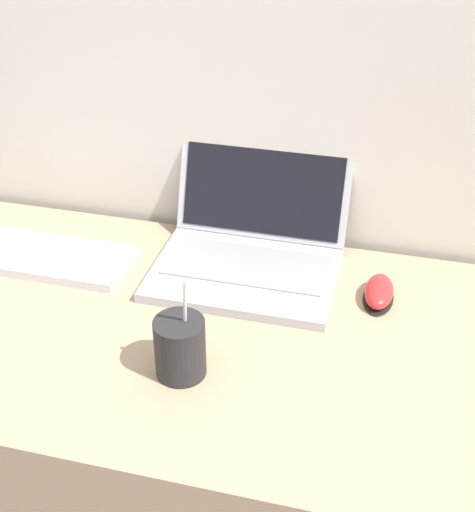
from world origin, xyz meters
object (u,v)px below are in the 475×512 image
at_px(drink_cup, 180,346).
at_px(external_keyboard, 39,256).
at_px(computer_mouse, 379,292).
at_px(laptop, 251,241).

distance_m(drink_cup, external_keyboard, 0.47).
bearing_deg(computer_mouse, external_keyboard, -177.04).
distance_m(laptop, computer_mouse, 0.28).
bearing_deg(drink_cup, laptop, 84.21).
height_order(laptop, computer_mouse, laptop).
bearing_deg(external_keyboard, computer_mouse, 2.96).
relative_size(laptop, computer_mouse, 3.19).
xyz_separation_m(drink_cup, external_keyboard, (-0.39, 0.25, -0.04)).
xyz_separation_m(drink_cup, computer_mouse, (0.30, 0.29, -0.04)).
bearing_deg(computer_mouse, drink_cup, -136.37).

